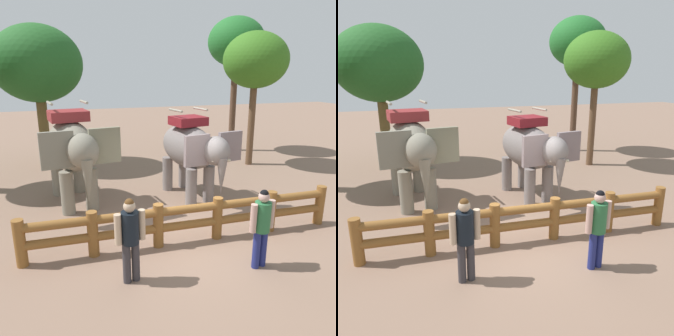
% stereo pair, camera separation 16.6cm
% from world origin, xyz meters
% --- Properties ---
extents(ground_plane, '(60.00, 60.00, 0.00)m').
position_xyz_m(ground_plane, '(0.00, 0.00, 0.00)').
color(ground_plane, '#826452').
extents(log_fence, '(7.62, 0.42, 1.05)m').
position_xyz_m(log_fence, '(-0.00, -0.09, 0.60)').
color(log_fence, brown).
rests_on(log_fence, ground).
extents(elephant_near_left, '(2.11, 3.68, 3.11)m').
position_xyz_m(elephant_near_left, '(-2.43, 3.15, 1.75)').
color(elephant_near_left, gray).
rests_on(elephant_near_left, ground).
extents(elephant_center, '(1.97, 3.37, 2.83)m').
position_xyz_m(elephant_center, '(1.12, 2.65, 1.59)').
color(elephant_center, gray).
rests_on(elephant_center, ground).
extents(tourist_woman_in_black, '(0.60, 0.38, 1.72)m').
position_xyz_m(tourist_woman_in_black, '(-1.61, -1.21, 1.00)').
color(tourist_woman_in_black, '#322F34').
rests_on(tourist_woman_in_black, ground).
extents(tourist_man_in_blue, '(0.60, 0.39, 1.71)m').
position_xyz_m(tourist_man_in_blue, '(1.03, -1.51, 0.99)').
color(tourist_man_in_blue, navy).
rests_on(tourist_man_in_blue, ground).
extents(tree_far_left, '(2.69, 2.69, 6.41)m').
position_xyz_m(tree_far_left, '(5.55, 8.27, 5.19)').
color(tree_far_left, brown).
rests_on(tree_far_left, ground).
extents(tree_back_center, '(2.64, 2.64, 5.48)m').
position_xyz_m(tree_back_center, '(5.02, 5.60, 4.32)').
color(tree_back_center, brown).
rests_on(tree_back_center, ground).
extents(tree_far_right, '(3.56, 3.56, 5.73)m').
position_xyz_m(tree_far_right, '(-3.41, 8.01, 4.18)').
color(tree_far_right, brown).
rests_on(tree_far_right, ground).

